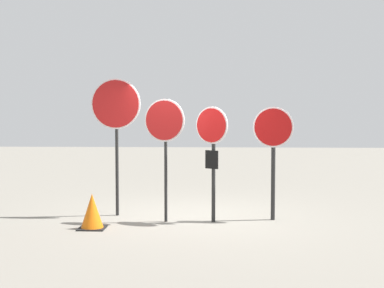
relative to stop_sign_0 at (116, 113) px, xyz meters
The scene contains 6 objects.
ground_plane 2.49m from the stop_sign_0, ahead, with size 40.00×40.00×0.00m, color gray.
stop_sign_0 is the anchor object (origin of this frame).
stop_sign_1 1.16m from the stop_sign_0, 29.09° to the right, with size 0.74×0.26×2.22m.
stop_sign_2 1.97m from the stop_sign_0, 15.86° to the right, with size 0.57×0.38×2.09m.
stop_sign_3 3.00m from the stop_sign_0, ahead, with size 0.73×0.20×2.08m.
traffic_cone_0 2.04m from the stop_sign_0, 100.40° to the right, with size 0.46×0.46×0.60m.
Camera 1 is at (0.42, -9.86, 1.99)m, focal length 50.00 mm.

